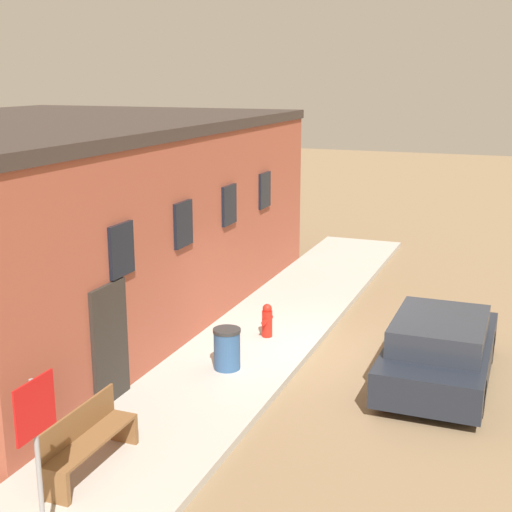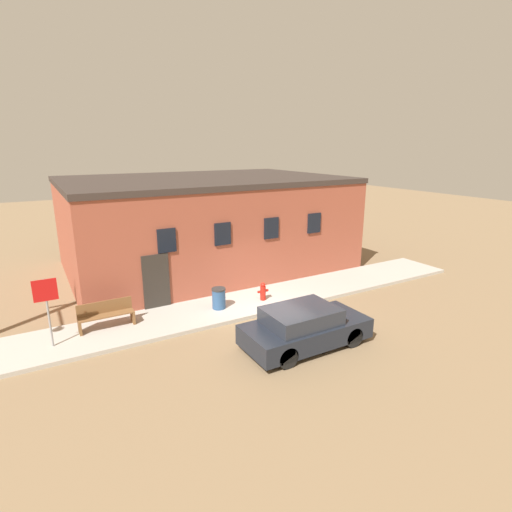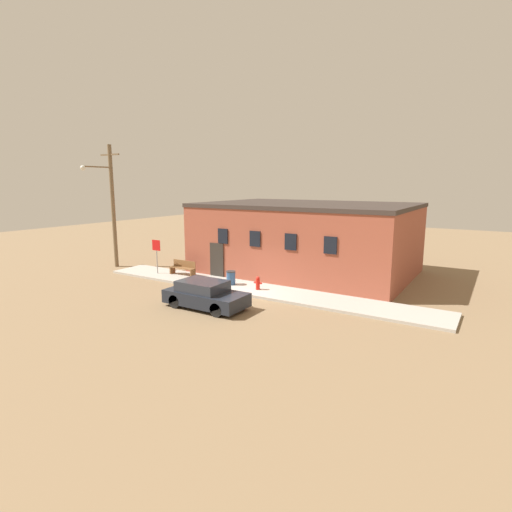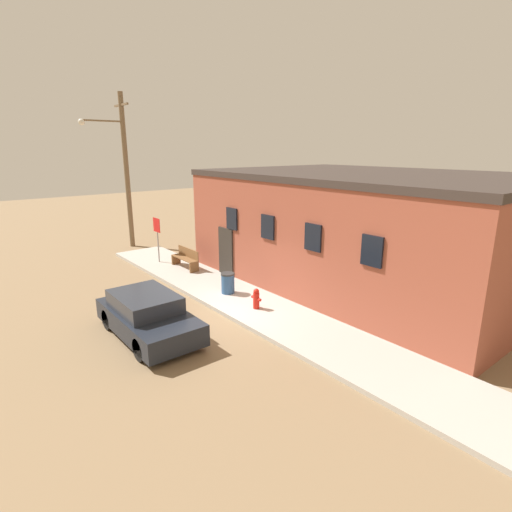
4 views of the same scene
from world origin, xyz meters
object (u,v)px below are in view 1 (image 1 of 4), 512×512
stop_sign (37,433)px  bench (87,440)px  trash_bin (227,349)px  parked_car (439,350)px  fire_hydrant (267,320)px

stop_sign → bench: 2.06m
trash_bin → parked_car: parked_car is taller
stop_sign → bench: stop_sign is taller
bench → fire_hydrant: bearing=-5.1°
stop_sign → fire_hydrant: bearing=0.3°
stop_sign → trash_bin: size_ratio=2.73×
bench → parked_car: size_ratio=0.45×
stop_sign → parked_car: 7.79m
bench → trash_bin: bench is taller
bench → trash_bin: bearing=-5.8°
trash_bin → bench: bearing=174.2°
stop_sign → parked_car: stop_sign is taller
trash_bin → fire_hydrant: bearing=-3.5°
bench → parked_car: parked_car is taller
stop_sign → parked_car: size_ratio=0.54×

